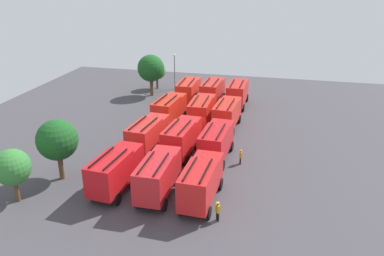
# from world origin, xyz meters

# --- Properties ---
(ground_plane) EXTENTS (63.72, 63.72, 0.00)m
(ground_plane) POSITION_xyz_m (0.00, 0.00, 0.00)
(ground_plane) COLOR #423F44
(fire_truck_0) EXTENTS (7.28, 2.97, 3.88)m
(fire_truck_0) POSITION_xyz_m (-13.50, -4.03, 2.15)
(fire_truck_0) COLOR red
(fire_truck_0) RESTS_ON ground
(fire_truck_1) EXTENTS (7.31, 3.04, 3.88)m
(fire_truck_1) POSITION_xyz_m (-4.85, -3.83, 2.15)
(fire_truck_1) COLOR red
(fire_truck_1) RESTS_ON ground
(fire_truck_2) EXTENTS (7.32, 3.06, 3.88)m
(fire_truck_2) POSITION_xyz_m (4.11, -3.63, 2.15)
(fire_truck_2) COLOR red
(fire_truck_2) RESTS_ON ground
(fire_truck_3) EXTENTS (7.23, 2.82, 3.88)m
(fire_truck_3) POSITION_xyz_m (13.66, -3.76, 2.15)
(fire_truck_3) COLOR red
(fire_truck_3) RESTS_ON ground
(fire_truck_4) EXTENTS (7.21, 2.78, 3.88)m
(fire_truck_4) POSITION_xyz_m (-13.27, -0.03, 2.15)
(fire_truck_4) COLOR red
(fire_truck_4) RESTS_ON ground
(fire_truck_5) EXTENTS (7.36, 3.19, 3.88)m
(fire_truck_5) POSITION_xyz_m (-4.63, 0.04, 2.15)
(fire_truck_5) COLOR red
(fire_truck_5) RESTS_ON ground
(fire_truck_6) EXTENTS (7.23, 2.83, 3.88)m
(fire_truck_6) POSITION_xyz_m (4.58, -0.24, 2.15)
(fire_truck_6) COLOR red
(fire_truck_6) RESTS_ON ground
(fire_truck_7) EXTENTS (7.29, 2.99, 3.88)m
(fire_truck_7) POSITION_xyz_m (13.63, 0.03, 2.15)
(fire_truck_7) COLOR red
(fire_truck_7) RESTS_ON ground
(fire_truck_8) EXTENTS (7.37, 3.22, 3.88)m
(fire_truck_8) POSITION_xyz_m (-13.27, 4.06, 2.15)
(fire_truck_8) COLOR red
(fire_truck_8) RESTS_ON ground
(fire_truck_9) EXTENTS (7.38, 3.25, 3.88)m
(fire_truck_9) POSITION_xyz_m (-4.67, 3.93, 2.15)
(fire_truck_9) COLOR red
(fire_truck_9) RESTS_ON ground
(fire_truck_10) EXTENTS (7.37, 3.20, 3.88)m
(fire_truck_10) POSITION_xyz_m (4.02, 4.05, 2.15)
(fire_truck_10) COLOR red
(fire_truck_10) RESTS_ON ground
(fire_truck_11) EXTENTS (7.23, 2.82, 3.88)m
(fire_truck_11) POSITION_xyz_m (12.94, 3.63, 2.15)
(fire_truck_11) COLOR red
(fire_truck_11) RESTS_ON ground
(firefighter_0) EXTENTS (0.48, 0.45, 1.74)m
(firefighter_0) POSITION_xyz_m (-15.92, -5.96, 0.98)
(firefighter_0) COLOR black
(firefighter_0) RESTS_ON ground
(firefighter_1) EXTENTS (0.48, 0.44, 1.67)m
(firefighter_1) POSITION_xyz_m (-0.62, 6.89, 0.93)
(firefighter_1) COLOR black
(firefighter_1) RESTS_ON ground
(firefighter_2) EXTENTS (0.46, 0.47, 1.82)m
(firefighter_2) POSITION_xyz_m (1.92, 1.78, 1.03)
(firefighter_2) COLOR black
(firefighter_2) RESTS_ON ground
(firefighter_3) EXTENTS (0.44, 0.27, 1.61)m
(firefighter_3) POSITION_xyz_m (-5.36, -6.55, 0.89)
(firefighter_3) COLOR black
(firefighter_3) RESTS_ON ground
(tree_0) EXTENTS (3.23, 3.23, 5.00)m
(tree_0) POSITION_xyz_m (-17.11, 11.91, 3.36)
(tree_0) COLOR brown
(tree_0) RESTS_ON ground
(tree_1) EXTENTS (3.97, 3.97, 6.15)m
(tree_1) POSITION_xyz_m (-12.52, 10.23, 4.14)
(tree_1) COLOR brown
(tree_1) RESTS_ON ground
(tree_2) EXTENTS (4.32, 4.32, 6.70)m
(tree_2) POSITION_xyz_m (15.78, 10.55, 4.51)
(tree_2) COLOR brown
(tree_2) RESTS_ON ground
(tree_3) EXTENTS (3.00, 3.00, 4.65)m
(tree_3) POSITION_xyz_m (19.76, 10.91, 3.13)
(tree_3) COLOR brown
(tree_3) RESTS_ON ground
(traffic_cone_0) EXTENTS (0.46, 0.46, 0.66)m
(traffic_cone_0) POSITION_xyz_m (2.71, 7.08, 0.33)
(traffic_cone_0) COLOR #F2600C
(traffic_cone_0) RESTS_ON ground
(lamppost) EXTENTS (0.36, 0.36, 6.12)m
(lamppost) POSITION_xyz_m (20.10, 7.84, 3.62)
(lamppost) COLOR slate
(lamppost) RESTS_ON ground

